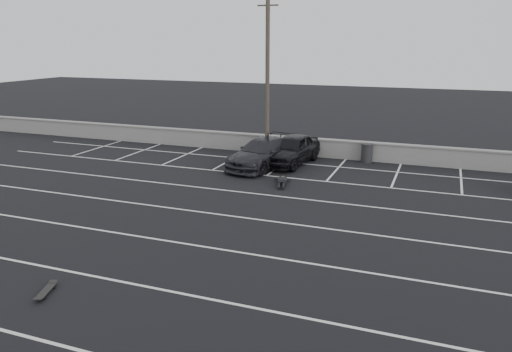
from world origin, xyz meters
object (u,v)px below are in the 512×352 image
at_px(person, 282,179).
at_px(skateboard, 46,291).
at_px(car_left, 291,149).
at_px(trash_bin, 367,153).
at_px(car_right, 263,153).
at_px(utility_pole, 267,77).

height_order(person, skateboard, person).
bearing_deg(car_left, trash_bin, 33.37).
relative_size(car_left, person, 2.03).
distance_m(car_left, person, 3.91).
relative_size(trash_bin, person, 0.45).
bearing_deg(person, skateboard, -116.60).
xyz_separation_m(car_left, car_right, (-1.19, -1.17, -0.05)).
distance_m(car_right, person, 3.29).
height_order(car_left, utility_pole, utility_pole).
bearing_deg(skateboard, car_right, 68.61).
relative_size(car_right, trash_bin, 4.94).
bearing_deg(utility_pole, car_left, -36.80).
xyz_separation_m(utility_pole, person, (2.61, -5.20, -4.28)).
relative_size(car_left, utility_pole, 0.53).
relative_size(car_right, utility_pole, 0.58).
xyz_separation_m(car_right, trash_bin, (4.97, 2.98, -0.22)).
height_order(car_left, car_right, car_left).
distance_m(trash_bin, person, 6.38).
height_order(car_right, utility_pole, utility_pole).
xyz_separation_m(car_left, trash_bin, (3.78, 1.80, -0.27)).
xyz_separation_m(car_right, person, (1.92, -2.62, -0.53)).
bearing_deg(person, car_left, 86.27).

